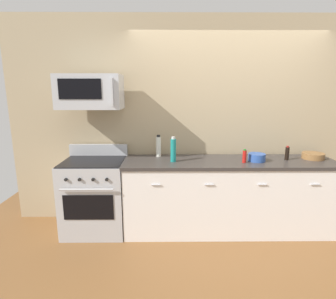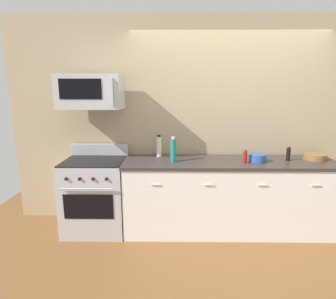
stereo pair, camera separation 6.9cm
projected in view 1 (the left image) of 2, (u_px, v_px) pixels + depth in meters
The scene contains 11 objects.
ground_plane at pixel (227, 229), 3.55m from camera, with size 6.85×6.85×0.00m, color brown.
back_wall at pixel (224, 122), 3.66m from camera, with size 5.71×0.10×2.70m, color tan.
counter_unit at pixel (228, 196), 3.45m from camera, with size 2.62×0.66×0.92m.
range_oven at pixel (95, 195), 3.44m from camera, with size 0.76×0.69×1.07m.
microwave at pixel (90, 92), 3.21m from camera, with size 0.74×0.44×0.40m.
bottle_sparkling_teal at pixel (173, 150), 3.27m from camera, with size 0.07×0.07×0.31m.
bottle_vinegar_white at pixel (158, 146), 3.54m from camera, with size 0.07×0.07×0.28m.
bottle_soy_sauce_dark at pixel (287, 153), 3.37m from camera, with size 0.05×0.05×0.18m.
bottle_hot_sauce_red at pixel (244, 156), 3.24m from camera, with size 0.05×0.05×0.16m.
bowl_wooden_salad at pixel (313, 156), 3.43m from camera, with size 0.27×0.27×0.07m.
bowl_blue_mixing at pixel (257, 157), 3.32m from camera, with size 0.21×0.21×0.09m.
Camera 1 is at (-0.79, -3.24, 1.77)m, focal length 29.09 mm.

